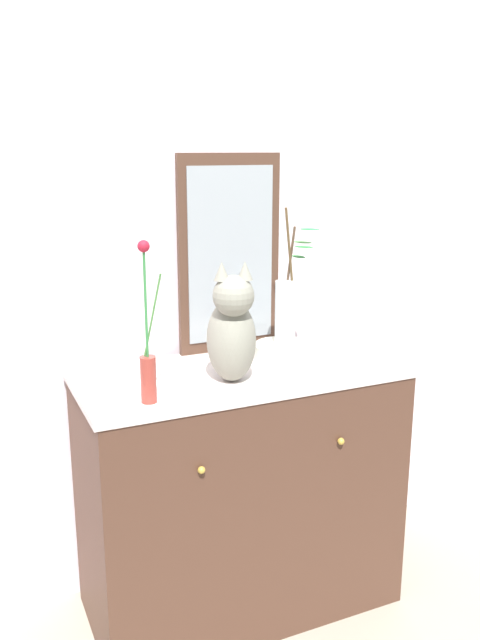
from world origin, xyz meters
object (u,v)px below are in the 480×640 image
object	(u,v)px
mirror_leaning	(230,254)
cat_sitting	(232,330)
sideboard	(240,490)
bowl_porcelain	(285,352)
vase_slim_green	(148,360)
vase_glass_clear	(286,308)

from	to	relation	value
mirror_leaning	cat_sitting	bearing A→B (deg)	-112.36
sideboard	mirror_leaning	distance (m)	0.87
sideboard	bowl_porcelain	xyz separation A→B (m)	(0.20, 0.04, 0.50)
vase_slim_green	cat_sitting	bearing A→B (deg)	13.44
vase_slim_green	vase_glass_clear	xyz separation A→B (m)	(0.58, 0.20, 0.06)
vase_glass_clear	bowl_porcelain	bearing A→B (deg)	147.41
mirror_leaning	vase_glass_clear	world-z (taller)	mirror_leaning
sideboard	cat_sitting	bearing A→B (deg)	-127.93
vase_slim_green	bowl_porcelain	world-z (taller)	vase_slim_green
cat_sitting	bowl_porcelain	xyz separation A→B (m)	(0.27, 0.13, -0.14)
sideboard	vase_glass_clear	xyz separation A→B (m)	(0.20, 0.04, 0.66)
cat_sitting	mirror_leaning	bearing A→B (deg)	67.64
bowl_porcelain	vase_slim_green	bearing A→B (deg)	-160.61
sideboard	mirror_leaning	xyz separation A→B (m)	(0.07, 0.24, 0.83)
mirror_leaning	bowl_porcelain	world-z (taller)	mirror_leaning
sideboard	bowl_porcelain	bearing A→B (deg)	10.85
mirror_leaning	cat_sitting	world-z (taller)	mirror_leaning
mirror_leaning	vase_slim_green	bearing A→B (deg)	-137.53
bowl_porcelain	vase_glass_clear	world-z (taller)	vase_glass_clear
sideboard	vase_glass_clear	distance (m)	0.69
bowl_porcelain	vase_glass_clear	xyz separation A→B (m)	(0.00, -0.00, 0.16)
vase_glass_clear	mirror_leaning	bearing A→B (deg)	122.70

